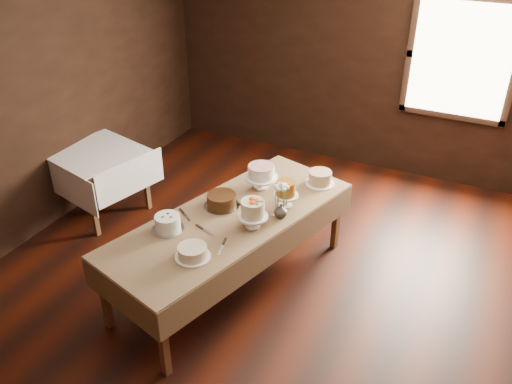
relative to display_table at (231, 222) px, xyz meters
The scene contains 20 objects.
floor 0.72m from the display_table, ahead, with size 5.00×6.00×0.01m, color black.
wall_back 3.10m from the display_table, 87.16° to the left, with size 5.00×0.02×2.80m, color black.
wall_left 2.45m from the display_table, behind, with size 0.02×6.00×2.80m, color black.
window 3.41m from the display_table, 63.87° to the left, with size 1.10×0.05×1.30m, color #FFEABF.
display_table is the anchor object (origin of this frame).
side_table 2.05m from the display_table, 165.83° to the left, with size 1.10×1.10×0.77m.
cake_speckled 1.06m from the display_table, 60.85° to the left, with size 0.33×0.33×0.14m.
cake_lattice 0.62m from the display_table, 88.11° to the left, with size 0.33×0.33×0.25m.
cake_caramel 0.56m from the display_table, 46.31° to the left, with size 0.25×0.25×0.27m.
cake_chocolate 0.23m from the display_table, 143.68° to the left, with size 0.37×0.37×0.13m.
cake_flowers 0.31m from the display_table, 13.04° to the right, with size 0.29×0.29×0.28m.
cake_swirl 0.59m from the display_table, 132.78° to the right, with size 0.30×0.30×0.14m.
cake_cream 0.67m from the display_table, 89.37° to the right, with size 0.30×0.30×0.10m.
cake_server_a 0.32m from the display_table, 100.09° to the right, with size 0.24×0.03×0.01m, color silver.
cake_server_b 0.51m from the display_table, 71.09° to the right, with size 0.24×0.03×0.01m, color silver.
cake_server_c 0.34m from the display_table, 85.49° to the left, with size 0.24×0.03×0.01m, color silver.
cake_server_d 0.40m from the display_table, 30.22° to the left, with size 0.24×0.03×0.01m, color silver.
cake_server_e 0.40m from the display_table, 152.17° to the right, with size 0.24×0.03×0.01m, color silver.
flower_vase 0.47m from the display_table, 25.94° to the left, with size 0.12×0.12×0.13m, color #2D2823.
flower_bouquet 0.54m from the display_table, 25.94° to the left, with size 0.14×0.14×0.20m, color white, non-canonical shape.
Camera 1 is at (1.82, -3.55, 3.41)m, focal length 37.41 mm.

